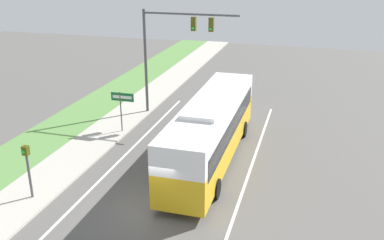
# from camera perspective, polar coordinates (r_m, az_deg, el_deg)

# --- Properties ---
(ground_plane) EXTENTS (80.00, 80.00, 0.00)m
(ground_plane) POSITION_cam_1_polar(r_m,az_deg,el_deg) (19.96, -4.93, -11.49)
(ground_plane) COLOR #565451
(sidewalk) EXTENTS (2.80, 80.00, 0.12)m
(sidewalk) POSITION_cam_1_polar(r_m,az_deg,el_deg) (22.65, -19.93, -8.39)
(sidewalk) COLOR #ADA89E
(sidewalk) RESTS_ON ground_plane
(lane_divider_near) EXTENTS (0.14, 30.00, 0.01)m
(lane_divider_near) POSITION_cam_1_polar(r_m,az_deg,el_deg) (21.36, -14.13, -9.74)
(lane_divider_near) COLOR silver
(lane_divider_near) RESTS_ON ground_plane
(lane_divider_far) EXTENTS (0.14, 30.00, 0.01)m
(lane_divider_far) POSITION_cam_1_polar(r_m,az_deg,el_deg) (19.13, 5.47, -13.07)
(lane_divider_far) COLOR silver
(lane_divider_far) RESTS_ON ground_plane
(bus) EXTENTS (2.63, 12.46, 3.67)m
(bus) POSITION_cam_1_polar(r_m,az_deg,el_deg) (23.31, 2.64, -0.92)
(bus) COLOR gold
(bus) RESTS_ON ground_plane
(signal_gantry) EXTENTS (6.66, 0.41, 7.41)m
(signal_gantry) POSITION_cam_1_polar(r_m,az_deg,el_deg) (29.53, -2.85, 10.34)
(signal_gantry) COLOR #4C4C51
(signal_gantry) RESTS_ON ground_plane
(pedestrian_signal) EXTENTS (0.28, 0.34, 2.73)m
(pedestrian_signal) POSITION_cam_1_polar(r_m,az_deg,el_deg) (20.96, -21.09, -5.38)
(pedestrian_signal) COLOR #4C4C51
(pedestrian_signal) RESTS_ON ground_plane
(street_sign) EXTENTS (1.54, 0.08, 2.75)m
(street_sign) POSITION_cam_1_polar(r_m,az_deg,el_deg) (27.42, -9.34, 2.22)
(street_sign) COLOR #4C4C51
(street_sign) RESTS_ON ground_plane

